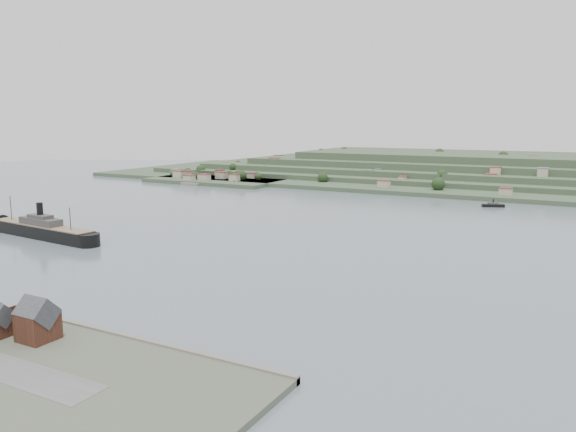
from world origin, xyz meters
The scene contains 7 objects.
ground centered at (0.00, 0.00, 0.00)m, with size 1400.00×1400.00×0.00m, color slate.
gabled_building centered at (27.50, -164.00, 8.19)m, with size 10.40×10.18×14.09m.
far_peninsula centered at (27.91, 393.10, 11.88)m, with size 760.00×309.00×30.00m.
steamship centered at (-116.64, -53.68, 4.63)m, with size 104.49×20.81×25.06m.
tugboat centered at (-153.16, -47.12, 1.44)m, with size 13.51×7.65×5.89m.
ferry_west centered at (-162.60, 225.00, 1.43)m, with size 16.31×10.29×5.95m.
ferry_east centered at (104.96, 199.87, 1.57)m, with size 17.82×11.47×6.51m.
Camera 1 is at (173.50, -271.24, 68.73)m, focal length 35.00 mm.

